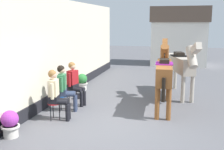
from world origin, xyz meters
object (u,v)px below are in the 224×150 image
object	(u,v)px
seated_visitor_far	(74,81)
flower_planter_nearest	(10,123)
seated_visitor_near	(56,92)
saddled_horse_near	(164,71)
seated_visitor_middle	(64,86)
saddled_horse_far	(181,64)
flower_planter_farthest	(82,81)
satchel_bag	(79,96)

from	to	relation	value
seated_visitor_far	flower_planter_nearest	bearing A→B (deg)	-100.01
seated_visitor_near	saddled_horse_near	world-z (taller)	saddled_horse_near
seated_visitor_middle	saddled_horse_far	distance (m)	4.23
seated_visitor_middle	saddled_horse_near	bearing A→B (deg)	20.07
seated_visitor_middle	flower_planter_farthest	world-z (taller)	seated_visitor_middle
seated_visitor_near	flower_planter_farthest	size ratio (longest dim) A/B	2.17
saddled_horse_near	flower_planter_nearest	distance (m)	4.62
flower_planter_nearest	satchel_bag	xyz separation A→B (m)	(0.38, 3.47, -0.23)
seated_visitor_far	saddled_horse_near	bearing A→B (deg)	7.70
satchel_bag	seated_visitor_middle	bearing A→B (deg)	61.08
seated_visitor_near	seated_visitor_middle	distance (m)	0.78
seated_visitor_middle	satchel_bag	xyz separation A→B (m)	(-0.06, 1.36, -0.68)
seated_visitor_near	satchel_bag	world-z (taller)	seated_visitor_near
flower_planter_farthest	seated_visitor_far	bearing A→B (deg)	-76.56
seated_visitor_near	seated_visitor_middle	size ratio (longest dim) A/B	1.00
saddled_horse_near	satchel_bag	world-z (taller)	saddled_horse_near
seated_visitor_near	seated_visitor_middle	world-z (taller)	same
seated_visitor_middle	flower_planter_nearest	distance (m)	2.20
saddled_horse_near	flower_planter_farthest	size ratio (longest dim) A/B	4.68
flower_planter_nearest	saddled_horse_far	bearing A→B (deg)	51.61
saddled_horse_far	seated_visitor_near	bearing A→B (deg)	-133.42
seated_visitor_near	seated_visitor_far	xyz separation A→B (m)	(-0.05, 1.44, 0.00)
seated_visitor_middle	saddled_horse_near	xyz separation A→B (m)	(2.84, 1.04, 0.38)
seated_visitor_near	saddled_horse_far	size ratio (longest dim) A/B	0.48
seated_visitor_middle	seated_visitor_far	distance (m)	0.66
seated_visitor_middle	flower_planter_farthest	distance (m)	2.67
flower_planter_farthest	flower_planter_nearest	bearing A→B (deg)	-90.32
seated_visitor_middle	flower_planter_nearest	world-z (taller)	seated_visitor_middle
seated_visitor_far	flower_planter_farthest	distance (m)	2.04
seated_visitor_middle	saddled_horse_far	size ratio (longest dim) A/B	0.48
flower_planter_nearest	seated_visitor_middle	bearing A→B (deg)	78.39
saddled_horse_far	satchel_bag	bearing A→B (deg)	-159.61
flower_planter_nearest	flower_planter_farthest	bearing A→B (deg)	89.68
saddled_horse_near	saddled_horse_far	size ratio (longest dim) A/B	1.04
seated_visitor_far	saddled_horse_near	xyz separation A→B (m)	(2.78, 0.38, 0.38)
saddled_horse_far	satchel_bag	world-z (taller)	saddled_horse_far
seated_visitor_near	flower_planter_farthest	xyz separation A→B (m)	(-0.51, 3.38, -0.44)
seated_visitor_far	saddled_horse_far	bearing A→B (deg)	30.94
seated_visitor_near	seated_visitor_far	world-z (taller)	same
seated_visitor_far	saddled_horse_near	size ratio (longest dim) A/B	0.46
seated_visitor_middle	saddled_horse_far	bearing A→B (deg)	38.27
flower_planter_nearest	seated_visitor_near	bearing A→B (deg)	68.11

